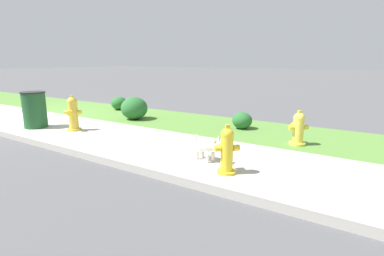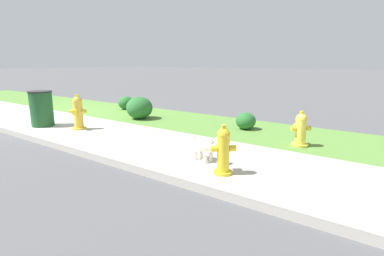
{
  "view_description": "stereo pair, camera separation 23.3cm",
  "coord_description": "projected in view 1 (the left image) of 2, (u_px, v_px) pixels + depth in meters",
  "views": [
    {
      "loc": [
        8.58,
        -4.18,
        1.57
      ],
      "look_at": [
        5.72,
        0.19,
        0.4
      ],
      "focal_mm": 28.0,
      "sensor_mm": 36.0,
      "label": 1
    },
    {
      "loc": [
        8.78,
        -4.05,
        1.57
      ],
      "look_at": [
        5.72,
        0.19,
        0.4
      ],
      "focal_mm": 28.0,
      "sensor_mm": 36.0,
      "label": 2
    }
  ],
  "objects": [
    {
      "name": "sidewalk_pavement",
      "position": [
        17.0,
        118.0,
        8.35
      ],
      "size": [
        18.0,
        2.18,
        0.01
      ],
      "primitive_type": "cube",
      "color": "#BCB7AD",
      "rests_on": "ground"
    },
    {
      "name": "fire_hydrant_far_end",
      "position": [
        298.0,
        129.0,
        5.68
      ],
      "size": [
        0.35,
        0.35,
        0.67
      ],
      "rotation": [
        0.0,
        0.0,
        0.76
      ],
      "color": "yellow",
      "rests_on": "ground"
    },
    {
      "name": "grass_verge",
      "position": [
        85.0,
        108.0,
        10.18
      ],
      "size": [
        18.0,
        2.31,
        0.01
      ],
      "primitive_type": "cube",
      "color": "#568438",
      "rests_on": "ground"
    },
    {
      "name": "fire_hydrant_near_corner",
      "position": [
        73.0,
        114.0,
        6.83
      ],
      "size": [
        0.38,
        0.37,
        0.82
      ],
      "rotation": [
        0.0,
        0.0,
        3.7
      ],
      "color": "gold",
      "rests_on": "ground"
    },
    {
      "name": "small_white_dog",
      "position": [
        207.0,
        146.0,
        4.74
      ],
      "size": [
        0.56,
        0.31,
        0.45
      ],
      "rotation": [
        0.0,
        0.0,
        6.03
      ],
      "color": "silver",
      "rests_on": "ground"
    },
    {
      "name": "shrub_bush_near_lamp",
      "position": [
        134.0,
        108.0,
        8.2
      ],
      "size": [
        0.72,
        0.72,
        0.61
      ],
      "color": "#28662D",
      "rests_on": "ground"
    },
    {
      "name": "ground_plane",
      "position": [
        17.0,
        119.0,
        8.35
      ],
      "size": [
        120.0,
        120.0,
        0.0
      ],
      "primitive_type": "plane",
      "color": "#515154"
    },
    {
      "name": "trash_bin",
      "position": [
        35.0,
        110.0,
        7.13
      ],
      "size": [
        0.55,
        0.55,
        0.87
      ],
      "color": "#1E5128",
      "rests_on": "ground"
    },
    {
      "name": "fire_hydrant_mid_block",
      "position": [
        227.0,
        150.0,
        4.21
      ],
      "size": [
        0.33,
        0.33,
        0.72
      ],
      "rotation": [
        0.0,
        0.0,
        0.73
      ],
      "color": "yellow",
      "rests_on": "ground"
    },
    {
      "name": "shrub_bush_far_verge",
      "position": [
        242.0,
        120.0,
        7.07
      ],
      "size": [
        0.47,
        0.47,
        0.4
      ],
      "color": "#28662D",
      "rests_on": "ground"
    },
    {
      "name": "shrub_bush_mid_verge",
      "position": [
        119.0,
        103.0,
        9.82
      ],
      "size": [
        0.51,
        0.51,
        0.43
      ],
      "color": "#28662D",
      "rests_on": "ground"
    }
  ]
}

